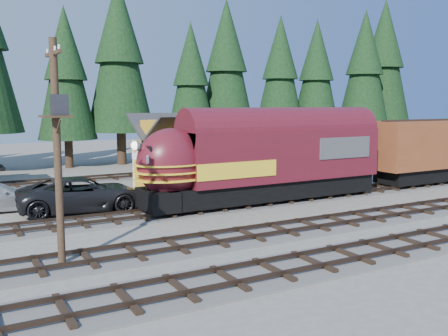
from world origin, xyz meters
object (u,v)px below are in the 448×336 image
utility_pole (58,138)px  pickup_truck_a (83,194)px  boxcar (446,148)px  locomotive (259,162)px  depot (227,146)px

utility_pole → pickup_truck_a: bearing=69.0°
pickup_truck_a → boxcar: bearing=-90.9°
locomotive → pickup_truck_a: locomotive is taller
utility_pole → locomotive: bearing=22.5°
locomotive → pickup_truck_a: (-9.61, 3.04, -1.57)m
locomotive → boxcar: size_ratio=1.14×
depot → pickup_truck_a: bearing=-162.8°
boxcar → pickup_truck_a: (-26.48, 3.04, -1.67)m
depot → locomotive: size_ratio=0.80×
depot → boxcar: (15.29, -6.50, -0.33)m
boxcar → depot: bearing=157.0°
depot → utility_pole: size_ratio=1.55×
locomotive → boxcar: (16.86, 0.00, 0.10)m
locomotive → utility_pole: bearing=-154.6°
depot → locomotive: depot is taller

